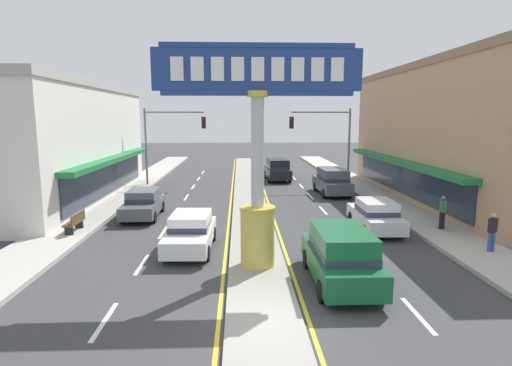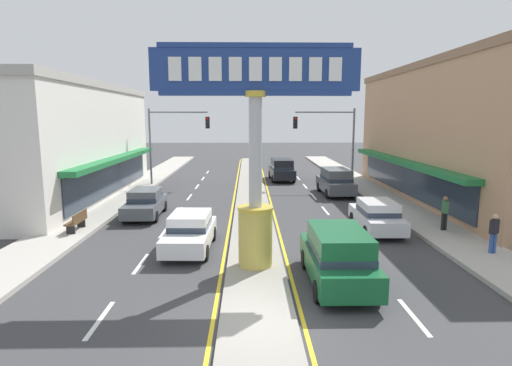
{
  "view_description": "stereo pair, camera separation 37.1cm",
  "coord_description": "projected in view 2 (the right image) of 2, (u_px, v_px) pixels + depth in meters",
  "views": [
    {
      "loc": [
        -0.64,
        -10.24,
        5.51
      ],
      "look_at": [
        0.1,
        7.88,
        2.6
      ],
      "focal_mm": 28.87,
      "sensor_mm": 36.0,
      "label": 1
    },
    {
      "loc": [
        -0.27,
        -10.25,
        5.51
      ],
      "look_at": [
        0.1,
        7.88,
        2.6
      ],
      "focal_mm": 28.87,
      "sensor_mm": 36.0,
      "label": 2
    }
  ],
  "objects": [
    {
      "name": "ground_plane",
      "position": [
        258.0,
        325.0,
        11.0
      ],
      "size": [
        160.0,
        160.0,
        0.0
      ],
      "primitive_type": "plane",
      "color": "#3A3A3D"
    },
    {
      "name": "median_strip",
      "position": [
        252.0,
        196.0,
        28.76
      ],
      "size": [
        2.1,
        52.0,
        0.14
      ],
      "primitive_type": "cube",
      "color": "gray",
      "rests_on": "ground"
    },
    {
      "name": "sidewalk_left",
      "position": [
        113.0,
        202.0,
        26.6
      ],
      "size": [
        2.73,
        60.0,
        0.18
      ],
      "primitive_type": "cube",
      "color": "#ADA89E",
      "rests_on": "ground"
    },
    {
      "name": "sidewalk_right",
      "position": [
        389.0,
        201.0,
        26.96
      ],
      "size": [
        2.73,
        60.0,
        0.18
      ],
      "primitive_type": "cube",
      "color": "#ADA89E",
      "rests_on": "ground"
    },
    {
      "name": "lane_markings",
      "position": [
        252.0,
        201.0,
        27.43
      ],
      "size": [
        8.84,
        52.0,
        0.01
      ],
      "color": "silver",
      "rests_on": "ground"
    },
    {
      "name": "district_sign",
      "position": [
        255.0,
        155.0,
        14.47
      ],
      "size": [
        7.17,
        1.3,
        7.84
      ],
      "color": "gold",
      "rests_on": "median_strip"
    },
    {
      "name": "storefront_left",
      "position": [
        36.0,
        142.0,
        27.39
      ],
      "size": [
        10.99,
        19.27,
        7.73
      ],
      "color": "silver",
      "rests_on": "ground"
    },
    {
      "name": "storefront_right",
      "position": [
        472.0,
        133.0,
        26.85
      ],
      "size": [
        9.32,
        21.54,
        8.92
      ],
      "color": "tan",
      "rests_on": "ground"
    },
    {
      "name": "traffic_light_left_side",
      "position": [
        172.0,
        133.0,
        32.59
      ],
      "size": [
        4.86,
        0.46,
        6.2
      ],
      "color": "slate",
      "rests_on": "ground"
    },
    {
      "name": "traffic_light_right_side",
      "position": [
        331.0,
        133.0,
        32.19
      ],
      "size": [
        4.86,
        0.46,
        6.2
      ],
      "color": "slate",
      "rests_on": "ground"
    },
    {
      "name": "sedan_near_right_lane",
      "position": [
        145.0,
        203.0,
        22.98
      ],
      "size": [
        1.91,
        4.34,
        1.53
      ],
      "color": "#4C5156",
      "rests_on": "ground"
    },
    {
      "name": "sedan_far_right_lane",
      "position": [
        377.0,
        215.0,
        19.98
      ],
      "size": [
        1.9,
        4.33,
        1.53
      ],
      "color": "silver",
      "rests_on": "ground"
    },
    {
      "name": "suv_near_left_lane",
      "position": [
        282.0,
        169.0,
        36.08
      ],
      "size": [
        2.12,
        4.68,
        1.9
      ],
      "color": "black",
      "rests_on": "ground"
    },
    {
      "name": "suv_mid_left_lane",
      "position": [
        336.0,
        181.0,
        29.35
      ],
      "size": [
        2.09,
        4.66,
        1.9
      ],
      "color": "#4C5156",
      "rests_on": "ground"
    },
    {
      "name": "sedan_far_left_oncoming",
      "position": [
        190.0,
        231.0,
        17.26
      ],
      "size": [
        1.94,
        4.35,
        1.53
      ],
      "color": "white",
      "rests_on": "ground"
    },
    {
      "name": "suv_kerb_right",
      "position": [
        338.0,
        256.0,
        13.56
      ],
      "size": [
        1.97,
        4.6,
        1.9
      ],
      "color": "#14562D",
      "rests_on": "ground"
    },
    {
      "name": "street_bench",
      "position": [
        77.0,
        221.0,
        19.51
      ],
      "size": [
        0.48,
        1.6,
        0.88
      ],
      "color": "brown",
      "rests_on": "sidewalk_left"
    },
    {
      "name": "pedestrian_near_kerb",
      "position": [
        494.0,
        231.0,
        16.18
      ],
      "size": [
        0.45,
        0.41,
        1.58
      ],
      "color": "#2D4C8C",
      "rests_on": "sidewalk_right"
    },
    {
      "name": "pedestrian_far_side",
      "position": [
        445.0,
        211.0,
        19.49
      ],
      "size": [
        0.31,
        0.44,
        1.64
      ],
      "color": "black",
      "rests_on": "sidewalk_right"
    }
  ]
}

